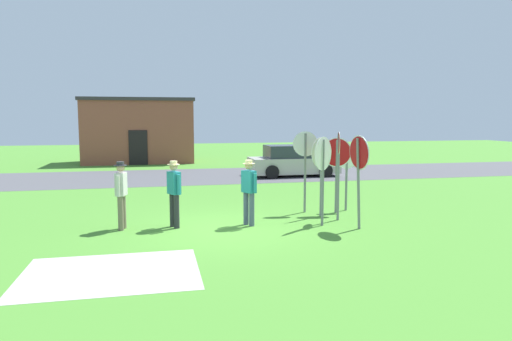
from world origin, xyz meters
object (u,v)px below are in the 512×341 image
at_px(stop_sign_leaning_right, 359,164).
at_px(stop_sign_nearest, 321,162).
at_px(person_in_teal, 249,189).
at_px(stop_sign_rear_left, 338,162).
at_px(stop_sign_leaning_left, 323,164).
at_px(person_near_signs, 121,191).
at_px(person_on_left, 174,190).
at_px(stop_sign_center_cluster, 347,170).
at_px(stop_sign_tallest, 337,161).
at_px(stop_sign_rear_right, 305,157).
at_px(parked_car_on_street, 292,162).

height_order(stop_sign_leaning_right, stop_sign_nearest, stop_sign_leaning_right).
bearing_deg(person_in_teal, stop_sign_leaning_right, -21.16).
bearing_deg(stop_sign_rear_left, stop_sign_leaning_left, -141.06).
height_order(stop_sign_rear_left, person_near_signs, stop_sign_rear_left).
bearing_deg(person_in_teal, stop_sign_rear_left, 1.71).
bearing_deg(stop_sign_nearest, stop_sign_leaning_left, -108.48).
relative_size(stop_sign_nearest, person_on_left, 1.32).
distance_m(stop_sign_leaning_left, stop_sign_center_cluster, 2.30).
distance_m(stop_sign_tallest, stop_sign_center_cluster, 0.62).
xyz_separation_m(stop_sign_tallest, stop_sign_leaning_right, (-0.24, -2.03, 0.11)).
xyz_separation_m(stop_sign_leaning_right, person_near_signs, (-5.88, 1.26, -0.68)).
distance_m(stop_sign_tallest, stop_sign_rear_left, 1.00).
relative_size(stop_sign_leaning_right, stop_sign_center_cluster, 1.27).
height_order(stop_sign_rear_right, stop_sign_tallest, stop_sign_rear_right).
bearing_deg(parked_car_on_street, person_near_signs, -127.78).
height_order(parked_car_on_street, stop_sign_center_cluster, stop_sign_center_cluster).
bearing_deg(stop_sign_rear_right, person_near_signs, -168.57).
bearing_deg(person_on_left, stop_sign_tallest, 9.91).
distance_m(stop_sign_leaning_right, stop_sign_nearest, 1.74).
relative_size(stop_sign_tallest, person_near_signs, 1.30).
xyz_separation_m(stop_sign_rear_right, stop_sign_leaning_left, (-0.10, -1.75, -0.03)).
distance_m(stop_sign_leaning_right, person_on_left, 4.76).
bearing_deg(stop_sign_leaning_left, stop_sign_nearest, 71.52).
height_order(stop_sign_tallest, person_on_left, stop_sign_tallest).
relative_size(person_near_signs, person_in_teal, 1.00).
height_order(stop_sign_leaning_right, person_in_teal, stop_sign_leaning_right).
xyz_separation_m(stop_sign_leaning_left, person_on_left, (-3.82, 0.62, -0.64)).
xyz_separation_m(stop_sign_rear_left, stop_sign_nearest, (-0.27, 0.60, -0.04)).
bearing_deg(person_near_signs, stop_sign_leaning_left, -7.71).
height_order(stop_sign_leaning_left, person_near_signs, stop_sign_leaning_left).
distance_m(parked_car_on_street, person_near_signs, 12.12).
xyz_separation_m(stop_sign_rear_left, person_near_signs, (-5.79, 0.17, -0.64)).
relative_size(parked_car_on_street, stop_sign_leaning_left, 1.84).
height_order(stop_sign_tallest, stop_sign_leaning_right, stop_sign_leaning_right).
bearing_deg(stop_sign_rear_left, stop_sign_leaning_right, -85.09).
bearing_deg(person_in_teal, stop_sign_rear_right, 33.35).
bearing_deg(stop_sign_leaning_left, stop_sign_rear_right, 86.76).
relative_size(stop_sign_leaning_right, stop_sign_leaning_left, 1.02).
bearing_deg(stop_sign_rear_left, stop_sign_rear_right, 114.08).
distance_m(stop_sign_rear_right, stop_sign_leaning_left, 1.76).
bearing_deg(stop_sign_leaning_right, parked_car_on_street, 81.89).
bearing_deg(stop_sign_nearest, stop_sign_center_cluster, 31.02).
distance_m(parked_car_on_street, stop_sign_center_cluster, 8.57).
bearing_deg(stop_sign_tallest, person_near_signs, -172.85).
bearing_deg(stop_sign_nearest, parked_car_on_street, 78.20).
relative_size(stop_sign_leaning_right, person_in_teal, 1.38).
relative_size(parked_car_on_street, stop_sign_tallest, 1.91).
distance_m(stop_sign_rear_left, person_in_teal, 2.61).
relative_size(parked_car_on_street, stop_sign_rear_left, 1.76).
xyz_separation_m(stop_sign_nearest, person_on_left, (-4.20, -0.50, -0.60)).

